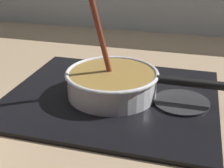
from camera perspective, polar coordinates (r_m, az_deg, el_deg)
name	(u,v)px	position (r m, az deg, el deg)	size (l,w,h in m)	color
ground	(95,119)	(0.81, -3.10, -6.31)	(2.40, 1.60, 0.04)	#9E8466
hob_plate	(112,96)	(0.86, 0.00, -2.29)	(0.56, 0.48, 0.01)	black
burner_ring	(112,93)	(0.85, 0.00, -1.69)	(0.20, 0.20, 0.01)	#592D0C
spare_burner	(181,102)	(0.83, 12.52, -3.24)	(0.14, 0.14, 0.01)	#262628
cooking_pan	(113,82)	(0.84, 0.14, 0.36)	(0.42, 0.25, 0.33)	silver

